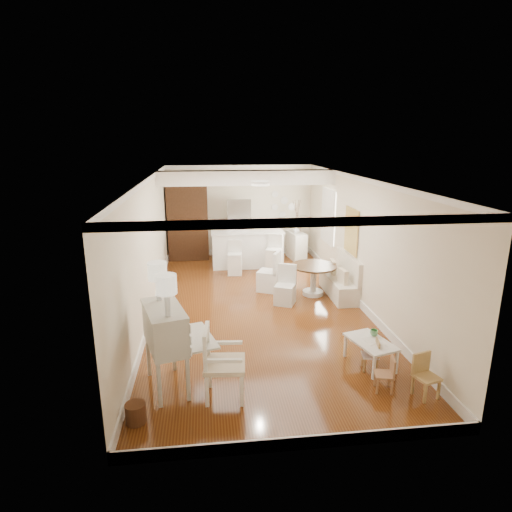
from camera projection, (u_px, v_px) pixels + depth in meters
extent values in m
plane|color=brown|center=(257.00, 307.00, 9.39)|extent=(9.00, 9.00, 0.00)
cube|color=white|center=(257.00, 178.00, 8.65)|extent=(4.50, 9.00, 0.04)
cube|color=silver|center=(240.00, 211.00, 13.33)|extent=(4.50, 0.04, 2.80)
cube|color=silver|center=(307.00, 343.00, 4.71)|extent=(4.50, 0.04, 2.80)
cube|color=silver|center=(149.00, 248.00, 8.76)|extent=(0.04, 9.00, 2.80)
cube|color=silver|center=(360.00, 242.00, 9.28)|extent=(0.04, 9.00, 2.80)
cube|color=white|center=(247.00, 178.00, 10.80)|extent=(4.50, 0.45, 0.36)
cube|color=tan|center=(351.00, 231.00, 9.71)|extent=(0.04, 0.84, 1.04)
cube|color=white|center=(328.00, 216.00, 11.53)|extent=(0.04, 1.10, 1.40)
cylinder|color=#381E11|center=(201.00, 197.00, 13.05)|extent=(0.30, 0.03, 0.30)
cylinder|color=white|center=(261.00, 183.00, 8.18)|extent=(0.36, 0.36, 0.08)
cube|color=beige|center=(166.00, 348.00, 6.21)|extent=(1.24, 1.25, 1.27)
cube|color=white|center=(225.00, 363.00, 6.01)|extent=(0.67, 0.67, 1.06)
cylinder|color=#58311B|center=(136.00, 413.00, 5.55)|extent=(0.33, 0.33, 0.27)
cube|color=white|center=(370.00, 353.00, 6.94)|extent=(0.72, 0.96, 0.43)
cube|color=#956744|center=(384.00, 374.00, 6.22)|extent=(0.31, 0.31, 0.54)
cube|color=#A37D4A|center=(370.00, 355.00, 6.79)|extent=(0.30, 0.30, 0.52)
cube|color=tan|center=(427.00, 376.00, 6.05)|extent=(0.38, 0.38, 0.64)
cube|color=silver|center=(339.00, 276.00, 9.97)|extent=(0.52, 1.60, 0.98)
cylinder|color=#432A15|center=(313.00, 280.00, 10.05)|extent=(1.33, 1.33, 0.73)
cube|color=silver|center=(285.00, 285.00, 9.47)|extent=(0.56, 0.57, 0.88)
cube|color=white|center=(269.00, 271.00, 10.30)|extent=(0.64, 0.63, 0.98)
cube|color=white|center=(248.00, 249.00, 12.24)|extent=(2.05, 0.65, 1.03)
cube|color=white|center=(235.00, 258.00, 11.55)|extent=(0.41, 0.41, 0.92)
cube|color=white|center=(274.00, 253.00, 11.80)|extent=(0.52, 0.52, 1.02)
cube|color=#381E11|center=(188.00, 222.00, 12.91)|extent=(1.20, 0.60, 2.30)
imported|color=silver|center=(251.00, 228.00, 13.16)|extent=(0.75, 0.65, 1.80)
cube|color=silver|center=(296.00, 246.00, 13.09)|extent=(0.51, 0.91, 0.82)
imported|color=#61A76A|center=(374.00, 333.00, 7.06)|extent=(0.16, 0.16, 0.10)
imported|color=white|center=(296.00, 229.00, 12.96)|extent=(0.24, 0.24, 0.19)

